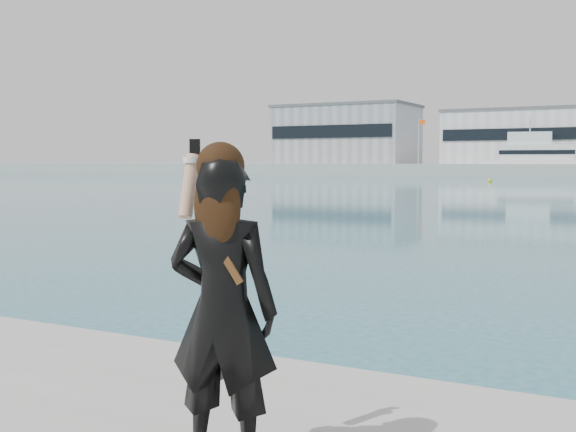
# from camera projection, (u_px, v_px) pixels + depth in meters

# --- Properties ---
(warehouse_grey_left) EXTENTS (26.52, 16.36, 11.50)m
(warehouse_grey_left) POSITION_uv_depth(u_px,v_px,m) (347.00, 134.00, 142.68)
(warehouse_grey_left) COLOR gray
(warehouse_grey_left) RESTS_ON far_quay
(warehouse_white) EXTENTS (24.48, 15.35, 9.50)m
(warehouse_white) POSITION_uv_depth(u_px,v_px,m) (518.00, 137.00, 127.18)
(warehouse_white) COLOR silver
(warehouse_white) RESTS_ON far_quay
(flagpole_left) EXTENTS (1.28, 0.16, 8.00)m
(flagpole_left) POSITION_uv_depth(u_px,v_px,m) (419.00, 138.00, 128.57)
(flagpole_left) COLOR silver
(flagpole_left) RESTS_ON far_quay
(motor_yacht) EXTENTS (20.35, 8.20, 9.23)m
(motor_yacht) POSITION_uv_depth(u_px,v_px,m) (540.00, 160.00, 113.66)
(motor_yacht) COLOR white
(motor_yacht) RESTS_ON ground
(buoy_far) EXTENTS (0.50, 0.50, 0.50)m
(buoy_far) POSITION_uv_depth(u_px,v_px,m) (490.00, 182.00, 84.54)
(buoy_far) COLOR yellow
(buoy_far) RESTS_ON ground
(woman) EXTENTS (0.65, 0.50, 1.67)m
(woman) POSITION_uv_depth(u_px,v_px,m) (222.00, 301.00, 3.65)
(woman) COLOR black
(woman) RESTS_ON near_quay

